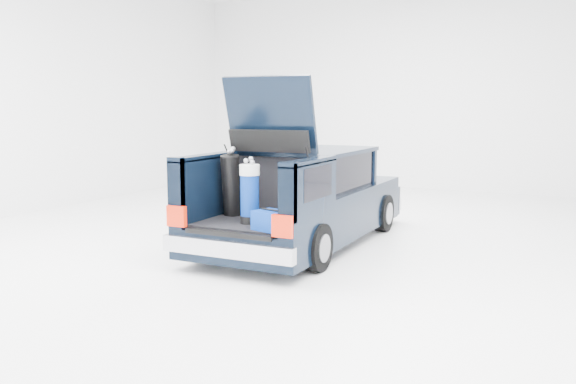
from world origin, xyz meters
The scene contains 6 objects.
ground centered at (0.00, 0.00, 0.00)m, with size 14.00×14.00×0.00m, color white.
car centered at (0.00, 0.11, 0.67)m, with size 1.87×4.65×2.47m.
red_suitcase centered at (0.50, -1.14, 0.85)m, with size 0.36×0.31×0.52m.
black_golf_bag centered at (-0.49, -1.25, 1.02)m, with size 0.30×0.38×0.93m.
blue_golf_bag centered at (0.00, -1.61, 0.98)m, with size 0.31×0.31×0.85m.
blue_duffel centered at (0.50, -1.90, 0.72)m, with size 0.56×0.45×0.26m.
Camera 1 is at (3.78, -8.26, 2.07)m, focal length 38.00 mm.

